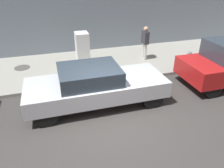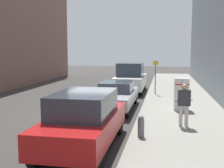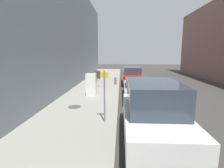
{
  "view_description": "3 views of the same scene",
  "coord_description": "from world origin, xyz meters",
  "px_view_note": "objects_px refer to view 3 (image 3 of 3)",
  "views": [
    {
      "loc": [
        5.4,
        -1.56,
        4.27
      ],
      "look_at": [
        -0.79,
        0.29,
        0.81
      ],
      "focal_mm": 35.0,
      "sensor_mm": 36.0,
      "label": 1
    },
    {
      "loc": [
        -3.43,
        13.83,
        3.04
      ],
      "look_at": [
        -0.37,
        -2.47,
        1.04
      ],
      "focal_mm": 45.0,
      "sensor_mm": 36.0,
      "label": 2
    },
    {
      "loc": [
        -2.14,
        -12.27,
        3.09
      ],
      "look_at": [
        -2.69,
        -1.91,
        1.29
      ],
      "focal_mm": 28.0,
      "sensor_mm": 36.0,
      "label": 3
    }
  ],
  "objects_px": {
    "parked_van_white": "(153,113)",
    "parked_suv_red": "(132,75)",
    "fire_hydrant": "(115,80)",
    "street_sign_post": "(104,93)",
    "discarded_refrigerator": "(91,85)",
    "pedestrian_walking_far": "(98,77)",
    "parked_sedan_silver": "(137,88)"
  },
  "relations": [
    {
      "from": "parked_van_white",
      "to": "parked_suv_red",
      "type": "relative_size",
      "value": 1.03
    },
    {
      "from": "fire_hydrant",
      "to": "parked_van_white",
      "type": "distance_m",
      "value": 11.14
    },
    {
      "from": "fire_hydrant",
      "to": "street_sign_post",
      "type": "bearing_deg",
      "value": -90.92
    },
    {
      "from": "parked_van_white",
      "to": "street_sign_post",
      "type": "bearing_deg",
      "value": 142.2
    },
    {
      "from": "discarded_refrigerator",
      "to": "parked_suv_red",
      "type": "relative_size",
      "value": 0.34
    },
    {
      "from": "discarded_refrigerator",
      "to": "fire_hydrant",
      "type": "relative_size",
      "value": 2.13
    },
    {
      "from": "fire_hydrant",
      "to": "pedestrian_walking_far",
      "type": "bearing_deg",
      "value": -132.93
    },
    {
      "from": "discarded_refrigerator",
      "to": "parked_suv_red",
      "type": "bearing_deg",
      "value": 60.56
    },
    {
      "from": "parked_sedan_silver",
      "to": "street_sign_post",
      "type": "bearing_deg",
      "value": -111.24
    },
    {
      "from": "pedestrian_walking_far",
      "to": "parked_van_white",
      "type": "height_order",
      "value": "parked_van_white"
    },
    {
      "from": "discarded_refrigerator",
      "to": "street_sign_post",
      "type": "relative_size",
      "value": 0.69
    },
    {
      "from": "discarded_refrigerator",
      "to": "pedestrian_walking_far",
      "type": "relative_size",
      "value": 0.95
    },
    {
      "from": "discarded_refrigerator",
      "to": "street_sign_post",
      "type": "xyz_separation_m",
      "value": [
        1.42,
        -4.86,
        0.49
      ]
    },
    {
      "from": "pedestrian_walking_far",
      "to": "street_sign_post",
      "type": "bearing_deg",
      "value": -34.48
    },
    {
      "from": "street_sign_post",
      "to": "pedestrian_walking_far",
      "type": "distance_m",
      "value": 8.09
    },
    {
      "from": "parked_van_white",
      "to": "fire_hydrant",
      "type": "bearing_deg",
      "value": 98.68
    },
    {
      "from": "discarded_refrigerator",
      "to": "pedestrian_walking_far",
      "type": "xyz_separation_m",
      "value": [
        0.08,
        3.11,
        0.17
      ]
    },
    {
      "from": "fire_hydrant",
      "to": "parked_suv_red",
      "type": "bearing_deg",
      "value": 31.83
    },
    {
      "from": "parked_sedan_silver",
      "to": "discarded_refrigerator",
      "type": "bearing_deg",
      "value": 177.45
    },
    {
      "from": "street_sign_post",
      "to": "parked_suv_red",
      "type": "height_order",
      "value": "street_sign_post"
    },
    {
      "from": "parked_sedan_silver",
      "to": "parked_van_white",
      "type": "bearing_deg",
      "value": -90.0
    },
    {
      "from": "pedestrian_walking_far",
      "to": "parked_suv_red",
      "type": "bearing_deg",
      "value": 85.83
    },
    {
      "from": "pedestrian_walking_far",
      "to": "parked_suv_red",
      "type": "distance_m",
      "value": 4.14
    },
    {
      "from": "fire_hydrant",
      "to": "pedestrian_walking_far",
      "type": "distance_m",
      "value": 2.26
    },
    {
      "from": "street_sign_post",
      "to": "fire_hydrant",
      "type": "bearing_deg",
      "value": 89.08
    },
    {
      "from": "street_sign_post",
      "to": "pedestrian_walking_far",
      "type": "xyz_separation_m",
      "value": [
        -1.34,
        7.97,
        -0.33
      ]
    },
    {
      "from": "parked_sedan_silver",
      "to": "parked_suv_red",
      "type": "height_order",
      "value": "parked_suv_red"
    },
    {
      "from": "fire_hydrant",
      "to": "parked_van_white",
      "type": "xyz_separation_m",
      "value": [
        1.68,
        -11.0,
        0.55
      ]
    },
    {
      "from": "discarded_refrigerator",
      "to": "parked_van_white",
      "type": "height_order",
      "value": "parked_van_white"
    },
    {
      "from": "fire_hydrant",
      "to": "parked_suv_red",
      "type": "xyz_separation_m",
      "value": [
        1.68,
        1.04,
        0.41
      ]
    },
    {
      "from": "discarded_refrigerator",
      "to": "pedestrian_walking_far",
      "type": "height_order",
      "value": "pedestrian_walking_far"
    },
    {
      "from": "street_sign_post",
      "to": "parked_sedan_silver",
      "type": "xyz_separation_m",
      "value": [
        1.83,
        4.72,
        -0.67
      ]
    }
  ]
}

